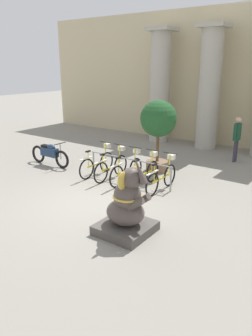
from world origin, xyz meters
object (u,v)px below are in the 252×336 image
bicycle_2 (127,170)px  bicycle_4 (162,177)px  bicycle_3 (144,173)px  bicycle_0 (98,163)px  person_pedestrian (237,135)px  potted_tree (158,124)px  elephant_statue (127,208)px  motorcycle (50,154)px  bicycle_1 (112,166)px

bicycle_2 → bicycle_4: size_ratio=1.00×
bicycle_2 → bicycle_3: (0.62, 0.04, 0.00)m
bicycle_0 → person_pedestrian: (3.25, 4.30, 0.62)m
potted_tree → person_pedestrian: bearing=55.8°
elephant_statue → motorcycle: (-5.28, 2.50, -0.16)m
potted_tree → motorcycle: bearing=-153.7°
bicycle_3 → elephant_statue: size_ratio=0.96×
bicycle_1 → bicycle_3: 1.24m
bicycle_1 → motorcycle: size_ratio=0.89×
bicycle_0 → bicycle_1: same height
motorcycle → bicycle_2: bearing=2.6°
bicycle_0 → bicycle_1: bearing=-1.5°
bicycle_2 → elephant_statue: 3.26m
motorcycle → elephant_statue: bearing=-25.3°
bicycle_1 → bicycle_2: bearing=-1.0°
bicycle_3 → elephant_statue: bearing=-64.7°
bicycle_0 → person_pedestrian: 5.42m
elephant_statue → motorcycle: elephant_statue is taller
motorcycle → potted_tree: bearing=26.3°
bicycle_0 → potted_tree: potted_tree is taller
elephant_statue → potted_tree: size_ratio=0.73×
bicycle_3 → bicycle_4: size_ratio=1.00×
motorcycle → potted_tree: (3.55, 1.75, 1.22)m
potted_tree → bicycle_0: bearing=-131.6°
bicycle_3 → bicycle_4: same height
elephant_statue → potted_tree: potted_tree is taller
bicycle_0 → potted_tree: (1.39, 1.57, 1.26)m
bicycle_2 → bicycle_3: size_ratio=1.00×
bicycle_4 → person_pedestrian: (0.77, 4.29, 0.62)m
bicycle_3 → bicycle_4: (0.62, -0.00, 0.00)m
bicycle_3 → motorcycle: size_ratio=0.89×
bicycle_1 → potted_tree: (0.78, 1.59, 1.26)m
motorcycle → person_pedestrian: 7.04m
bicycle_0 → bicycle_4: (2.48, 0.01, 0.00)m
elephant_statue → person_pedestrian: elephant_statue is taller
bicycle_0 → bicycle_3: 1.86m
bicycle_1 → potted_tree: bearing=64.0°
potted_tree → elephant_statue: bearing=-67.8°
bicycle_4 → bicycle_0: bearing=-179.8°
elephant_statue → person_pedestrian: 6.99m
bicycle_2 → elephant_statue: bearing=-54.5°
bicycle_1 → bicycle_4: size_ratio=1.00×
bicycle_3 → potted_tree: potted_tree is taller
bicycle_1 → bicycle_4: same height
bicycle_3 → motorcycle: bearing=-177.3°
bicycle_0 → motorcycle: bearing=-175.3°
bicycle_1 → bicycle_4: (1.86, 0.02, 0.00)m
bicycle_2 → bicycle_1: bearing=179.0°
motorcycle → person_pedestrian: person_pedestrian is taller
bicycle_1 → motorcycle: bicycle_1 is taller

